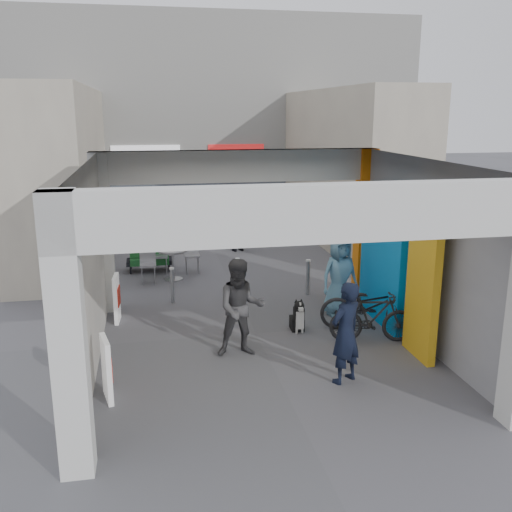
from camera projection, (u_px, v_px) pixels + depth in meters
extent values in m
plane|color=#4E4F53|center=(256.00, 333.00, 11.43)|extent=(90.00, 90.00, 0.00)
cube|color=silver|center=(68.00, 339.00, 6.64)|extent=(0.40, 0.40, 3.50)
cube|color=silver|center=(103.00, 234.00, 12.35)|extent=(0.40, 0.40, 3.50)
cube|color=orange|center=(365.00, 223.00, 13.44)|extent=(0.40, 0.40, 3.50)
plane|color=beige|center=(91.00, 271.00, 9.49)|extent=(0.00, 6.40, 6.40)
plane|color=#96969B|center=(424.00, 254.00, 10.59)|extent=(0.00, 6.40, 6.40)
cube|color=#0C7ECC|center=(382.00, 257.00, 11.76)|extent=(0.15, 2.00, 2.80)
cube|color=gold|center=(423.00, 282.00, 10.05)|extent=(0.15, 1.00, 2.80)
plane|color=beige|center=(267.00, 162.00, 9.61)|extent=(6.40, 6.40, 0.00)
cube|color=silver|center=(239.00, 166.00, 12.60)|extent=(6.40, 0.30, 0.70)
cube|color=silver|center=(320.00, 213.00, 6.79)|extent=(6.40, 0.30, 0.70)
cube|color=silver|center=(237.00, 167.00, 12.77)|extent=(4.20, 0.05, 0.55)
cube|color=white|center=(193.00, 119.00, 23.75)|extent=(18.00, 4.00, 8.00)
cube|color=#515966|center=(199.00, 197.00, 22.55)|extent=(16.20, 0.06, 1.80)
cube|color=white|center=(146.00, 152.00, 21.75)|extent=(2.60, 0.06, 0.50)
cube|color=red|center=(236.00, 151.00, 22.38)|extent=(2.20, 0.06, 0.50)
cube|color=#B8AF98|center=(62.00, 173.00, 17.12)|extent=(2.00, 9.00, 5.00)
cube|color=#B8AF98|center=(347.00, 168.00, 18.76)|extent=(2.00, 9.00, 5.00)
cylinder|color=#979BA0|center=(172.00, 286.00, 13.15)|extent=(0.09, 0.09, 0.82)
cylinder|color=#979BA0|center=(238.00, 278.00, 13.62)|extent=(0.09, 0.09, 0.92)
cylinder|color=#979BA0|center=(308.00, 278.00, 13.75)|extent=(0.09, 0.09, 0.85)
cube|color=silver|center=(107.00, 369.00, 8.72)|extent=(0.20, 0.55, 1.00)
cube|color=red|center=(109.00, 366.00, 8.71)|extent=(0.12, 0.38, 0.40)
cube|color=silver|center=(117.00, 299.00, 11.98)|extent=(0.11, 0.55, 1.00)
cube|color=red|center=(118.00, 296.00, 11.98)|extent=(0.06, 0.39, 0.40)
cylinder|color=#9A9A9E|center=(173.00, 265.00, 14.99)|extent=(0.06, 0.06, 0.78)
cylinder|color=#9A9A9E|center=(174.00, 279.00, 15.08)|extent=(0.48, 0.48, 0.02)
cylinder|color=#9A9A9E|center=(173.00, 251.00, 14.89)|extent=(0.76, 0.76, 0.05)
cube|color=#9A9A9E|center=(148.00, 274.00, 14.70)|extent=(0.41, 0.41, 0.49)
cube|color=#9A9A9E|center=(148.00, 254.00, 14.77)|extent=(0.41, 0.05, 0.49)
cube|color=#9A9A9E|center=(192.00, 264.00, 15.64)|extent=(0.41, 0.41, 0.49)
cube|color=#9A9A9E|center=(191.00, 245.00, 15.71)|extent=(0.41, 0.05, 0.49)
cube|color=#9A9A9E|center=(160.00, 265.00, 15.59)|extent=(0.41, 0.41, 0.49)
cube|color=#9A9A9E|center=(159.00, 246.00, 15.65)|extent=(0.41, 0.05, 0.49)
cube|color=black|center=(150.00, 265.00, 15.89)|extent=(1.26, 0.63, 0.31)
cube|color=#1A5B23|center=(150.00, 261.00, 15.70)|extent=(1.05, 0.37, 0.19)
cube|color=#1A5B23|center=(149.00, 252.00, 15.79)|extent=(1.05, 0.37, 0.19)
cube|color=#1A5B23|center=(149.00, 244.00, 15.89)|extent=(1.05, 0.37, 0.19)
cube|color=#1A5B23|center=(231.00, 240.00, 18.96)|extent=(0.46, 0.36, 0.28)
cube|color=navy|center=(231.00, 232.00, 18.89)|extent=(0.46, 0.36, 0.28)
cube|color=black|center=(297.00, 323.00, 11.61)|extent=(0.26, 0.34, 0.26)
cube|color=black|center=(299.00, 317.00, 11.43)|extent=(0.20, 0.17, 0.39)
cube|color=silver|center=(300.00, 320.00, 11.35)|extent=(0.16, 0.03, 0.36)
cylinder|color=silver|center=(297.00, 326.00, 11.39)|extent=(0.05, 0.05, 0.30)
cylinder|color=silver|center=(302.00, 326.00, 11.41)|extent=(0.05, 0.05, 0.30)
sphere|color=black|center=(299.00, 306.00, 11.35)|extent=(0.20, 0.20, 0.20)
cube|color=silver|center=(301.00, 309.00, 11.26)|extent=(0.09, 0.13, 0.06)
cone|color=black|center=(296.00, 301.00, 11.36)|extent=(0.07, 0.07, 0.09)
cone|color=black|center=(301.00, 301.00, 11.38)|extent=(0.07, 0.07, 0.09)
imported|color=black|center=(346.00, 333.00, 9.21)|extent=(0.74, 0.67, 1.71)
imported|color=#3D3D3F|center=(241.00, 308.00, 10.23)|extent=(0.91, 0.72, 1.80)
imported|color=#5588A6|center=(339.00, 276.00, 12.27)|extent=(0.95, 0.72, 1.75)
imported|color=black|center=(239.00, 226.00, 17.93)|extent=(1.02, 0.61, 1.62)
imported|color=black|center=(370.00, 305.00, 11.49)|extent=(2.11, 1.19, 1.05)
imported|color=black|center=(373.00, 317.00, 10.90)|extent=(1.71, 0.74, 0.99)
imported|color=silver|center=(227.00, 206.00, 22.03)|extent=(4.79, 2.69, 1.54)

